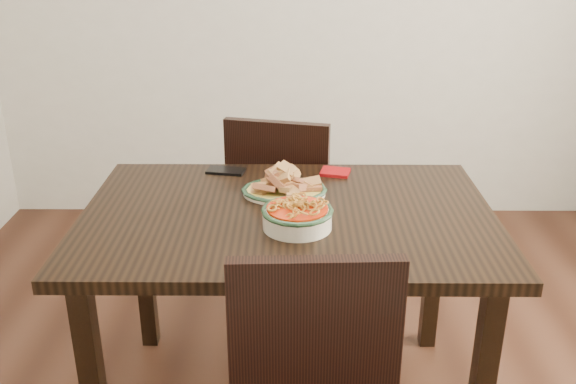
{
  "coord_description": "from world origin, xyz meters",
  "views": [
    {
      "loc": [
        -0.1,
        -1.78,
        1.59
      ],
      "look_at": [
        -0.11,
        0.09,
        0.81
      ],
      "focal_mm": 40.0,
      "sensor_mm": 36.0,
      "label": 1
    }
  ],
  "objects_px": {
    "chair_far": "(283,203)",
    "smartphone": "(226,171)",
    "fish_plate": "(284,182)",
    "dining_table": "(288,237)",
    "noodle_bowl": "(297,214)"
  },
  "relations": [
    {
      "from": "fish_plate",
      "to": "smartphone",
      "type": "height_order",
      "value": "fish_plate"
    },
    {
      "from": "dining_table",
      "to": "smartphone",
      "type": "bearing_deg",
      "value": 123.25
    },
    {
      "from": "dining_table",
      "to": "chair_far",
      "type": "relative_size",
      "value": 1.47
    },
    {
      "from": "chair_far",
      "to": "noodle_bowl",
      "type": "bearing_deg",
      "value": 106.94
    },
    {
      "from": "fish_plate",
      "to": "noodle_bowl",
      "type": "height_order",
      "value": "fish_plate"
    },
    {
      "from": "dining_table",
      "to": "fish_plate",
      "type": "xyz_separation_m",
      "value": [
        -0.01,
        0.14,
        0.13
      ]
    },
    {
      "from": "fish_plate",
      "to": "smartphone",
      "type": "xyz_separation_m",
      "value": [
        -0.22,
        0.21,
        -0.04
      ]
    },
    {
      "from": "fish_plate",
      "to": "smartphone",
      "type": "distance_m",
      "value": 0.3
    },
    {
      "from": "dining_table",
      "to": "fish_plate",
      "type": "height_order",
      "value": "fish_plate"
    },
    {
      "from": "chair_far",
      "to": "noodle_bowl",
      "type": "relative_size",
      "value": 4.09
    },
    {
      "from": "chair_far",
      "to": "smartphone",
      "type": "relative_size",
      "value": 6.51
    },
    {
      "from": "dining_table",
      "to": "noodle_bowl",
      "type": "height_order",
      "value": "noodle_bowl"
    },
    {
      "from": "chair_far",
      "to": "smartphone",
      "type": "xyz_separation_m",
      "value": [
        -0.21,
        -0.29,
        0.26
      ]
    },
    {
      "from": "dining_table",
      "to": "chair_far",
      "type": "distance_m",
      "value": 0.66
    },
    {
      "from": "fish_plate",
      "to": "smartphone",
      "type": "relative_size",
      "value": 2.04
    }
  ]
}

